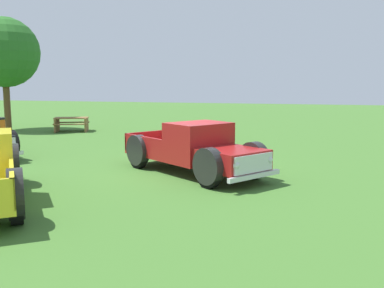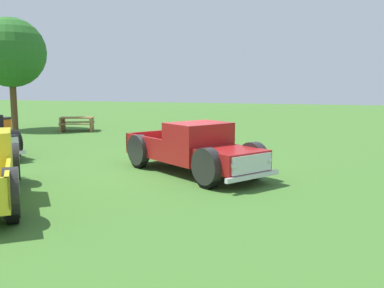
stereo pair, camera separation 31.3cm
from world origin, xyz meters
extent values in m
plane|color=#3D6B28|center=(0.00, 0.00, 0.00)|extent=(80.00, 80.00, 0.00)
cube|color=maroon|center=(-1.60, -1.96, 0.67)|extent=(2.17, 2.17, 0.57)
cube|color=silver|center=(-2.07, -2.60, 0.67)|extent=(1.17, 0.89, 0.47)
sphere|color=silver|center=(-1.56, -2.95, 0.70)|extent=(0.21, 0.21, 0.21)
sphere|color=silver|center=(-2.56, -2.21, 0.70)|extent=(0.21, 0.21, 0.21)
cube|color=maroon|center=(-0.74, -0.81, 0.98)|extent=(2.18, 2.10, 1.18)
cube|color=#8C9EA8|center=(-1.12, -1.31, 1.24)|extent=(1.22, 0.92, 0.52)
cube|color=maroon|center=(0.30, 0.59, 0.44)|extent=(2.67, 2.76, 0.10)
cube|color=maroon|center=(0.95, 0.11, 0.78)|extent=(1.35, 1.78, 0.57)
cube|color=maroon|center=(-0.36, 1.08, 0.78)|extent=(1.35, 1.78, 0.57)
cube|color=maroon|center=(0.92, 1.43, 0.78)|extent=(1.43, 1.09, 0.57)
cylinder|color=black|center=(-0.91, -2.48, 0.39)|extent=(0.65, 0.76, 0.78)
cylinder|color=#B7B7BC|center=(-0.90, -2.48, 0.39)|extent=(0.38, 0.40, 0.31)
cylinder|color=black|center=(-0.91, -2.48, 0.59)|extent=(0.82, 0.96, 0.99)
cylinder|color=black|center=(-2.30, -1.45, 0.39)|extent=(0.65, 0.76, 0.78)
cylinder|color=#B7B7BC|center=(-2.30, -1.44, 0.39)|extent=(0.38, 0.40, 0.31)
cylinder|color=black|center=(-2.30, -1.45, 0.59)|extent=(0.82, 0.96, 0.99)
cylinder|color=black|center=(1.14, 0.29, 0.39)|extent=(0.65, 0.76, 0.78)
cylinder|color=#B7B7BC|center=(1.15, 0.28, 0.39)|extent=(0.38, 0.40, 0.31)
cylinder|color=black|center=(1.14, 0.29, 0.59)|extent=(0.82, 0.96, 0.99)
cylinder|color=black|center=(-0.24, 1.32, 0.39)|extent=(0.65, 0.76, 0.78)
cylinder|color=#B7B7BC|center=(-0.25, 1.32, 0.39)|extent=(0.38, 0.40, 0.31)
cylinder|color=black|center=(-0.24, 1.32, 0.59)|extent=(0.82, 0.96, 0.99)
cube|color=silver|center=(-2.10, -2.63, 0.35)|extent=(1.57, 1.20, 0.12)
sphere|color=silver|center=(-0.51, 5.74, 0.69)|extent=(0.20, 0.20, 0.20)
cylinder|color=black|center=(0.07, 6.28, 0.38)|extent=(0.57, 0.78, 0.77)
cylinder|color=#B7B7BC|center=(0.08, 6.28, 0.38)|extent=(0.36, 0.39, 0.31)
cylinder|color=black|center=(0.07, 6.28, 0.58)|extent=(0.72, 0.98, 0.97)
sphere|color=silver|center=(-2.71, 4.44, 0.73)|extent=(0.21, 0.21, 0.21)
cube|color=yellow|center=(-5.90, 1.80, 0.81)|extent=(1.86, 1.42, 0.59)
cylinder|color=black|center=(-3.21, 3.75, 0.41)|extent=(0.79, 0.68, 0.82)
cylinder|color=#B7B7BC|center=(-3.20, 3.75, 0.41)|extent=(0.42, 0.40, 0.33)
cylinder|color=black|center=(-3.21, 3.75, 0.61)|extent=(1.00, 0.86, 1.03)
cylinder|color=black|center=(-6.09, 1.60, 0.41)|extent=(0.79, 0.68, 0.82)
cylinder|color=#B7B7BC|center=(-6.08, 1.59, 0.41)|extent=(0.42, 0.40, 0.33)
cylinder|color=black|center=(-6.09, 1.60, 0.61)|extent=(1.00, 0.86, 1.03)
cube|color=olive|center=(8.50, 8.62, 0.75)|extent=(1.41, 1.97, 0.06)
cube|color=olive|center=(7.95, 8.40, 0.45)|extent=(0.93, 1.78, 0.05)
cube|color=olive|center=(9.06, 8.84, 0.45)|extent=(0.93, 1.78, 0.05)
cube|color=olive|center=(8.21, 9.36, 0.38)|extent=(1.33, 0.59, 0.75)
cube|color=olive|center=(8.80, 7.87, 0.38)|extent=(1.33, 0.59, 0.75)
cylinder|color=orange|center=(5.66, 11.05, 0.42)|extent=(0.56, 0.56, 0.85)
cylinder|color=brown|center=(8.21, 12.45, 1.45)|extent=(0.36, 0.36, 2.89)
sphere|color=#286623|center=(8.21, 12.45, 4.35)|extent=(3.88, 3.88, 3.88)
camera|label=1|loc=(-13.36, -3.82, 2.82)|focal=41.24mm
camera|label=2|loc=(-13.28, -4.12, 2.82)|focal=41.24mm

